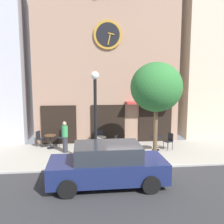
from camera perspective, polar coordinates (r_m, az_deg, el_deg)
ground_plane at (r=10.49m, az=6.74°, el=-14.57°), size 24.32×11.01×0.13m
clock_building at (r=16.29m, az=-1.36°, el=16.14°), size 8.78×3.63×12.12m
neighbor_building_right at (r=19.37m, az=22.20°, el=14.83°), size 5.18×4.19×12.91m
street_lamp at (r=11.29m, az=-3.81°, el=-1.39°), size 0.36×0.36×4.23m
street_tree at (r=11.91m, az=10.07°, el=5.51°), size 2.44×2.20×4.67m
cafe_table_center at (r=14.49m, az=-13.85°, el=-6.07°), size 0.64×0.64×0.76m
cafe_table_rightmost at (r=13.82m, az=-2.58°, el=-6.66°), size 0.62×0.62×0.73m
cafe_table_near_curb at (r=13.95m, az=9.99°, el=-6.32°), size 0.74×0.74×0.77m
cafe_chair_outer at (r=13.48m, az=0.46°, el=-6.83°), size 0.54×0.54×0.90m
cafe_chair_facing_street at (r=14.63m, az=-2.71°, el=-5.63°), size 0.48×0.48×0.90m
cafe_chair_near_lamp at (r=14.29m, az=12.87°, el=-6.17°), size 0.53×0.53×0.90m
cafe_chair_by_entrance at (r=15.03m, az=-11.52°, el=-5.41°), size 0.57×0.57×0.90m
cafe_chair_corner at (r=15.01m, az=-16.13°, el=-5.59°), size 0.53×0.53×0.90m
pedestrian_green at (r=13.49m, az=-10.63°, el=-5.50°), size 0.32×0.32×1.67m
parked_car_navy at (r=9.49m, az=-1.05°, el=-11.92°), size 4.32×2.05×1.55m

